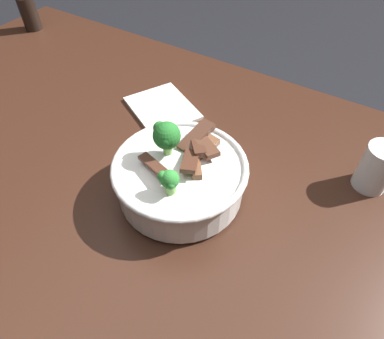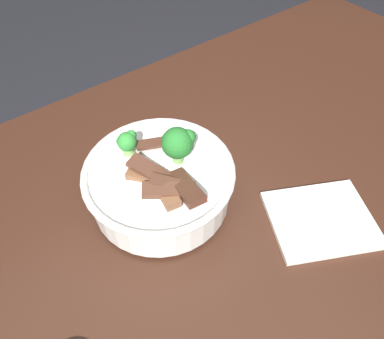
{
  "view_description": "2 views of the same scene",
  "coord_description": "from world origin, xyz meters",
  "px_view_note": "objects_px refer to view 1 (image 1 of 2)",
  "views": [
    {
      "loc": [
        -0.32,
        0.38,
        1.29
      ],
      "look_at": [
        -0.11,
        0.04,
        0.86
      ],
      "focal_mm": 32.05,
      "sensor_mm": 36.0,
      "label": 1
    },
    {
      "loc": [
        -0.25,
        -0.25,
        1.26
      ],
      "look_at": [
        -0.05,
        0.02,
        0.87
      ],
      "focal_mm": 32.06,
      "sensor_mm": 36.0,
      "label": 2
    }
  ],
  "objects_px": {
    "soy_sauce_bottle": "(28,10)",
    "drinking_glass": "(376,170)",
    "rice_bowl": "(180,175)",
    "folded_napkin": "(162,108)"
  },
  "relations": [
    {
      "from": "folded_napkin",
      "to": "drinking_glass",
      "type": "bearing_deg",
      "value": -177.7
    },
    {
      "from": "folded_napkin",
      "to": "soy_sauce_bottle",
      "type": "bearing_deg",
      "value": -11.94
    },
    {
      "from": "rice_bowl",
      "to": "drinking_glass",
      "type": "xyz_separation_m",
      "value": [
        -0.29,
        -0.21,
        -0.01
      ]
    },
    {
      "from": "drinking_glass",
      "to": "folded_napkin",
      "type": "height_order",
      "value": "drinking_glass"
    },
    {
      "from": "rice_bowl",
      "to": "soy_sauce_bottle",
      "type": "bearing_deg",
      "value": -22.15
    },
    {
      "from": "rice_bowl",
      "to": "folded_napkin",
      "type": "bearing_deg",
      "value": -46.72
    },
    {
      "from": "rice_bowl",
      "to": "soy_sauce_bottle",
      "type": "height_order",
      "value": "rice_bowl"
    },
    {
      "from": "drinking_glass",
      "to": "folded_napkin",
      "type": "distance_m",
      "value": 0.47
    },
    {
      "from": "drinking_glass",
      "to": "soy_sauce_bottle",
      "type": "height_order",
      "value": "soy_sauce_bottle"
    },
    {
      "from": "soy_sauce_bottle",
      "to": "drinking_glass",
      "type": "bearing_deg",
      "value": 174.22
    }
  ]
}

